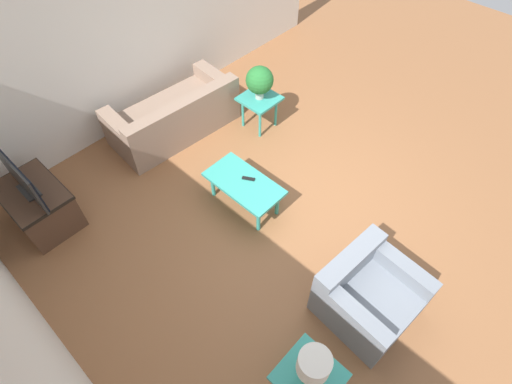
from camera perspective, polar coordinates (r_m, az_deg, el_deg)
ground_plane at (r=5.21m, az=6.17°, el=-2.30°), size 14.00×14.00×0.00m
wall_back at (r=3.30m, az=-29.52°, el=-19.06°), size 7.20×0.12×2.70m
wall_right at (r=6.14m, az=-17.01°, el=21.70°), size 0.12×7.20×2.70m
sofa at (r=6.11m, az=-11.50°, el=10.50°), size 1.00×1.92×0.72m
armchair at (r=4.39m, az=15.63°, el=-13.90°), size 0.93×0.97×0.72m
coffee_table at (r=4.94m, az=-1.72°, el=1.00°), size 0.99×0.52×0.43m
side_table_plant at (r=6.00m, az=0.50°, el=12.72°), size 0.52×0.52×0.52m
side_table_lamp at (r=3.84m, az=7.54°, el=-24.89°), size 0.52×0.52×0.52m
tv_stand_chest at (r=5.50m, az=-28.59°, el=-1.62°), size 0.91×0.64×0.56m
television at (r=5.15m, az=-30.77°, el=1.90°), size 0.97×0.16×0.53m
potted_plant at (r=5.78m, az=0.52°, el=15.64°), size 0.39×0.39×0.50m
table_lamp at (r=3.47m, az=8.25°, el=-23.30°), size 0.27×0.27×0.44m
remote_control at (r=4.92m, az=-1.10°, el=1.93°), size 0.16×0.12×0.02m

